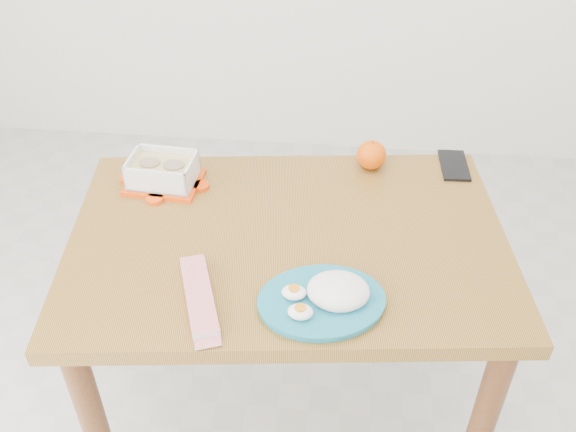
# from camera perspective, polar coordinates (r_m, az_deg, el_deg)

# --- Properties ---
(dining_table) EXTENTS (1.10, 0.80, 0.75)m
(dining_table) POSITION_cam_1_polar(r_m,az_deg,el_deg) (1.59, 0.00, -5.05)
(dining_table) COLOR olive
(dining_table) RESTS_ON ground
(food_container) EXTENTS (0.20, 0.16, 0.08)m
(food_container) POSITION_cam_1_polar(r_m,az_deg,el_deg) (1.69, -11.08, 3.90)
(food_container) COLOR #E83E06
(food_container) RESTS_ON dining_table
(orange_fruit) EXTENTS (0.08, 0.08, 0.08)m
(orange_fruit) POSITION_cam_1_polar(r_m,az_deg,el_deg) (1.73, 7.43, 5.40)
(orange_fruit) COLOR #E25E04
(orange_fruit) RESTS_ON dining_table
(rice_plate) EXTENTS (0.32, 0.32, 0.07)m
(rice_plate) POSITION_cam_1_polar(r_m,az_deg,el_deg) (1.34, 3.48, -7.11)
(rice_plate) COLOR #186E87
(rice_plate) RESTS_ON dining_table
(candy_bar) EXTENTS (0.13, 0.23, 0.02)m
(candy_bar) POSITION_cam_1_polar(r_m,az_deg,el_deg) (1.36, -7.90, -7.13)
(candy_bar) COLOR red
(candy_bar) RESTS_ON dining_table
(smartphone) EXTENTS (0.08, 0.14, 0.01)m
(smartphone) POSITION_cam_1_polar(r_m,az_deg,el_deg) (1.80, 14.54, 4.38)
(smartphone) COLOR black
(smartphone) RESTS_ON dining_table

